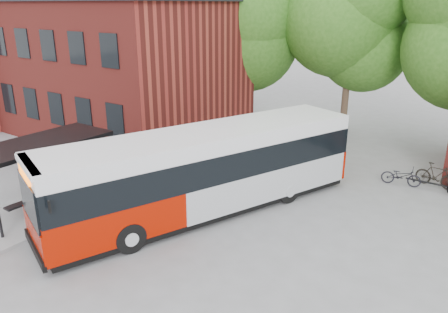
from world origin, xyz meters
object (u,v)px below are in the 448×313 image
Objects in this scene: city_bus at (207,172)px; bicycle_0 at (401,176)px; bicycle_1 at (436,175)px; bus_shelter at (43,176)px.

city_bus is 9.24m from bicycle_0.
city_bus reaches higher than bicycle_1.
city_bus is at bearing 148.47° from bicycle_1.
bus_shelter is 3.79× the size of bicycle_1.
bicycle_1 reaches higher than bicycle_0.
bus_shelter reaches higher than bicycle_0.
bicycle_0 is (10.99, 10.87, -1.00)m from bus_shelter.
city_bus reaches higher than bus_shelter.
city_bus reaches higher than bicycle_0.
bus_shelter is 0.54× the size of city_bus.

